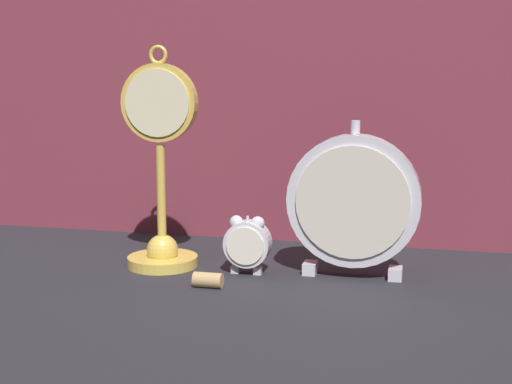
{
  "coord_description": "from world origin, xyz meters",
  "views": [
    {
      "loc": [
        0.25,
        -0.93,
        0.3
      ],
      "look_at": [
        0.0,
        0.08,
        0.13
      ],
      "focal_mm": 50.0,
      "sensor_mm": 36.0,
      "label": 1
    }
  ],
  "objects_px": {
    "pocket_watch_on_stand": "(161,184)",
    "mantel_clock_silver": "(354,201)",
    "wine_cork": "(208,280)",
    "alarm_clock_twin_bell": "(248,242)"
  },
  "relations": [
    {
      "from": "mantel_clock_silver",
      "to": "wine_cork",
      "type": "distance_m",
      "value": 0.24
    },
    {
      "from": "alarm_clock_twin_bell",
      "to": "mantel_clock_silver",
      "type": "bearing_deg",
      "value": 8.08
    },
    {
      "from": "mantel_clock_silver",
      "to": "alarm_clock_twin_bell",
      "type": "bearing_deg",
      "value": -171.92
    },
    {
      "from": "alarm_clock_twin_bell",
      "to": "mantel_clock_silver",
      "type": "height_order",
      "value": "mantel_clock_silver"
    },
    {
      "from": "alarm_clock_twin_bell",
      "to": "mantel_clock_silver",
      "type": "xyz_separation_m",
      "value": [
        0.16,
        0.02,
        0.07
      ]
    },
    {
      "from": "pocket_watch_on_stand",
      "to": "mantel_clock_silver",
      "type": "bearing_deg",
      "value": 2.11
    },
    {
      "from": "alarm_clock_twin_bell",
      "to": "wine_cork",
      "type": "xyz_separation_m",
      "value": [
        -0.04,
        -0.08,
        -0.04
      ]
    },
    {
      "from": "mantel_clock_silver",
      "to": "wine_cork",
      "type": "bearing_deg",
      "value": -151.76
    },
    {
      "from": "pocket_watch_on_stand",
      "to": "mantel_clock_silver",
      "type": "relative_size",
      "value": 1.47
    },
    {
      "from": "pocket_watch_on_stand",
      "to": "mantel_clock_silver",
      "type": "distance_m",
      "value": 0.3
    }
  ]
}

